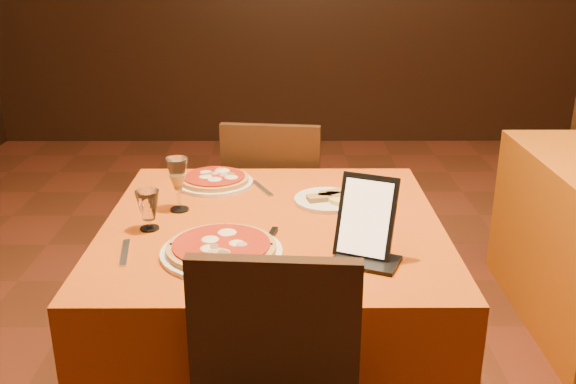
{
  "coord_description": "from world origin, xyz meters",
  "views": [
    {
      "loc": [
        -0.49,
        -2.05,
        1.57
      ],
      "look_at": [
        -0.49,
        -0.13,
        0.86
      ],
      "focal_mm": 40.0,
      "sensor_mm": 36.0,
      "label": 1
    }
  ],
  "objects_px": {
    "pizza_near": "(222,250)",
    "pizza_far": "(215,181)",
    "tablet": "(366,217)",
    "water_glass": "(148,210)",
    "main_table": "(274,320)",
    "wine_glass": "(178,184)",
    "chair_main_far": "(277,210)"
  },
  "relations": [
    {
      "from": "pizza_near",
      "to": "pizza_far",
      "type": "xyz_separation_m",
      "value": [
        -0.08,
        0.61,
        -0.0
      ]
    },
    {
      "from": "pizza_near",
      "to": "tablet",
      "type": "bearing_deg",
      "value": -0.66
    },
    {
      "from": "water_glass",
      "to": "tablet",
      "type": "relative_size",
      "value": 0.53
    },
    {
      "from": "main_table",
      "to": "wine_glass",
      "type": "height_order",
      "value": "wine_glass"
    },
    {
      "from": "water_glass",
      "to": "pizza_near",
      "type": "bearing_deg",
      "value": -36.61
    },
    {
      "from": "chair_main_far",
      "to": "pizza_far",
      "type": "relative_size",
      "value": 3.14
    },
    {
      "from": "main_table",
      "to": "water_glass",
      "type": "xyz_separation_m",
      "value": [
        -0.39,
        -0.06,
        0.44
      ]
    },
    {
      "from": "wine_glass",
      "to": "pizza_near",
      "type": "bearing_deg",
      "value": -62.9
    },
    {
      "from": "chair_main_far",
      "to": "tablet",
      "type": "height_order",
      "value": "tablet"
    },
    {
      "from": "main_table",
      "to": "chair_main_far",
      "type": "height_order",
      "value": "chair_main_far"
    },
    {
      "from": "main_table",
      "to": "tablet",
      "type": "distance_m",
      "value": 0.62
    },
    {
      "from": "chair_main_far",
      "to": "main_table",
      "type": "bearing_deg",
      "value": 96.91
    },
    {
      "from": "chair_main_far",
      "to": "pizza_near",
      "type": "height_order",
      "value": "chair_main_far"
    },
    {
      "from": "pizza_near",
      "to": "water_glass",
      "type": "distance_m",
      "value": 0.31
    },
    {
      "from": "pizza_near",
      "to": "pizza_far",
      "type": "bearing_deg",
      "value": 97.83
    },
    {
      "from": "pizza_far",
      "to": "wine_glass",
      "type": "distance_m",
      "value": 0.29
    },
    {
      "from": "main_table",
      "to": "pizza_near",
      "type": "bearing_deg",
      "value": -120.37
    },
    {
      "from": "pizza_near",
      "to": "tablet",
      "type": "height_order",
      "value": "tablet"
    },
    {
      "from": "main_table",
      "to": "water_glass",
      "type": "distance_m",
      "value": 0.59
    },
    {
      "from": "main_table",
      "to": "wine_glass",
      "type": "xyz_separation_m",
      "value": [
        -0.32,
        0.1,
        0.47
      ]
    },
    {
      "from": "pizza_far",
      "to": "chair_main_far",
      "type": "bearing_deg",
      "value": 64.35
    },
    {
      "from": "main_table",
      "to": "wine_glass",
      "type": "distance_m",
      "value": 0.58
    },
    {
      "from": "pizza_near",
      "to": "pizza_far",
      "type": "distance_m",
      "value": 0.61
    },
    {
      "from": "chair_main_far",
      "to": "tablet",
      "type": "relative_size",
      "value": 3.73
    },
    {
      "from": "tablet",
      "to": "pizza_near",
      "type": "bearing_deg",
      "value": -157.47
    },
    {
      "from": "wine_glass",
      "to": "water_glass",
      "type": "xyz_separation_m",
      "value": [
        -0.07,
        -0.16,
        -0.03
      ]
    },
    {
      "from": "pizza_far",
      "to": "water_glass",
      "type": "bearing_deg",
      "value": -111.21
    },
    {
      "from": "chair_main_far",
      "to": "pizza_far",
      "type": "xyz_separation_m",
      "value": [
        -0.23,
        -0.47,
        0.31
      ]
    },
    {
      "from": "water_glass",
      "to": "chair_main_far",
      "type": "bearing_deg",
      "value": 66.4
    },
    {
      "from": "main_table",
      "to": "pizza_far",
      "type": "xyz_separation_m",
      "value": [
        -0.23,
        0.36,
        0.39
      ]
    },
    {
      "from": "pizza_far",
      "to": "water_glass",
      "type": "relative_size",
      "value": 2.23
    },
    {
      "from": "pizza_near",
      "to": "tablet",
      "type": "distance_m",
      "value": 0.43
    }
  ]
}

